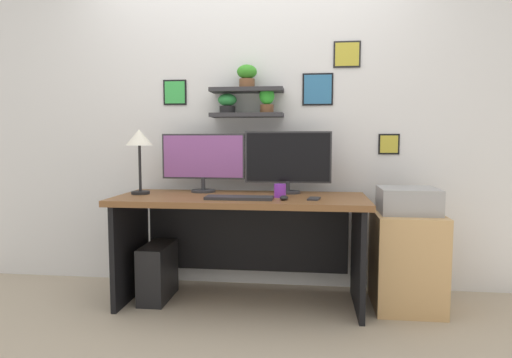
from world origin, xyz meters
The scene contains 13 objects.
ground_plane centered at (0.00, 0.00, 0.00)m, with size 8.00×8.00×0.00m, color tan.
back_wall_assembly centered at (0.00, 0.44, 1.35)m, with size 4.40×0.24×2.70m.
desk centered at (0.00, 0.06, 0.54)m, with size 1.72×0.68×0.75m.
monitor_left centered at (-0.31, 0.22, 0.99)m, with size 0.62×0.18×0.43m.
monitor_right centered at (0.31, 0.22, 0.99)m, with size 0.62×0.18×0.45m.
keyboard centered at (0.01, -0.15, 0.76)m, with size 0.44×0.14×0.02m, color #2D2D33.
computer_mouse centered at (0.31, -0.15, 0.77)m, with size 0.06×0.09×0.03m, color black.
desk_lamp centered at (-0.73, 0.04, 1.12)m, with size 0.19×0.19×0.46m.
cell_phone centered at (0.50, -0.10, 0.76)m, with size 0.07×0.14×0.01m, color #2D2D33.
coffee_mug centered at (0.27, -0.02, 0.80)m, with size 0.08×0.08×0.09m, color purple.
drawer_cabinet centered at (1.13, 0.06, 0.32)m, with size 0.44×0.50×0.65m, color tan.
printer centered at (1.13, 0.06, 0.73)m, with size 0.38×0.34×0.17m, color #9E9EA3.
computer_tower_left centered at (-0.60, 0.00, 0.20)m, with size 0.18×0.40×0.40m, color black.
Camera 1 is at (0.47, -3.00, 1.15)m, focal length 31.27 mm.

